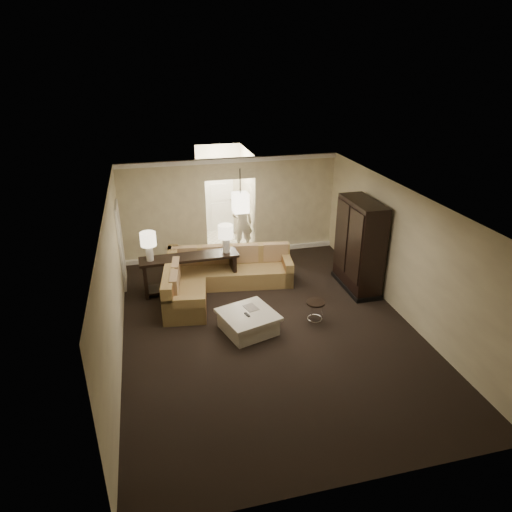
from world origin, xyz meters
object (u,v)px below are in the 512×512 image
object	(u,v)px
console_table	(190,270)
drink_table	(315,308)
armoire	(359,247)
person	(242,220)
coffee_table	(248,322)
sectional_sofa	(216,277)

from	to	relation	value
console_table	drink_table	size ratio (longest dim) A/B	4.74
armoire	drink_table	xyz separation A→B (m)	(-1.55, -1.28, -0.71)
armoire	person	distance (m)	3.77
coffee_table	console_table	distance (m)	2.34
coffee_table	console_table	bearing A→B (deg)	114.43
armoire	drink_table	size ratio (longest dim) A/B	4.48
sectional_sofa	console_table	xyz separation A→B (m)	(-0.60, 0.17, 0.17)
coffee_table	armoire	size ratio (longest dim) A/B	0.60
coffee_table	person	world-z (taller)	person
console_table	person	world-z (taller)	person
drink_table	person	distance (m)	4.41
sectional_sofa	coffee_table	size ratio (longest dim) A/B	2.53
coffee_table	person	distance (m)	4.45
coffee_table	drink_table	size ratio (longest dim) A/B	2.67
armoire	person	size ratio (longest dim) A/B	1.24
sectional_sofa	armoire	bearing A→B (deg)	-3.16
drink_table	console_table	bearing A→B (deg)	138.92
drink_table	sectional_sofa	bearing A→B (deg)	133.20
sectional_sofa	console_table	bearing A→B (deg)	172.31
console_table	drink_table	world-z (taller)	console_table
sectional_sofa	person	size ratio (longest dim) A/B	1.88
armoire	person	bearing A→B (deg)	125.87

